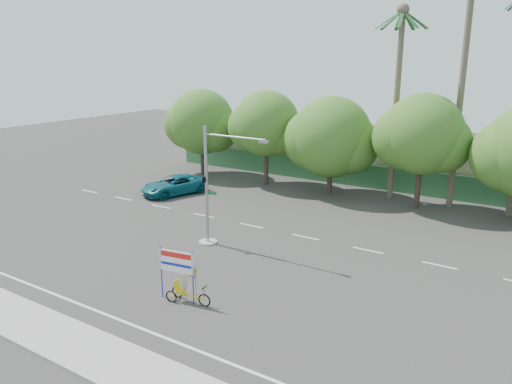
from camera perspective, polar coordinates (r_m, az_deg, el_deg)
The scene contains 14 objects.
ground at distance 25.82m, azimuth -6.61°, elevation -9.54°, with size 120.00×120.00×0.00m, color #33302D.
sidewalk_near at distance 21.24m, azimuth -19.98°, elevation -16.08°, with size 50.00×2.40×0.12m, color gray.
fence at distance 43.39m, azimuth 11.52°, elevation 1.91°, with size 38.00×0.08×2.00m, color #336B3D.
building_left at distance 51.39m, azimuth 2.99°, elevation 5.39°, with size 12.00×8.00×4.00m, color beige.
building_right at distance 45.47m, azimuth 23.11°, elevation 2.63°, with size 14.00×8.00×3.60m, color beige.
tree_far_left at distance 46.68m, azimuth -6.27°, elevation 7.75°, with size 7.14×6.00×7.96m.
tree_left at distance 42.63m, azimuth 1.14°, elevation 7.53°, with size 6.66×5.60×8.07m.
tree_center at distance 39.95m, azimuth 8.53°, elevation 5.99°, with size 7.62×6.40×7.85m.
tree_right at distance 37.56m, azimuth 18.40°, elevation 5.99°, with size 6.90×5.80×8.36m.
palm_tall at distance 38.17m, azimuth 22.71°, elevation 13.64°, with size 3.73×3.79×17.45m.
palm_short at distance 39.30m, azimuth 15.90°, elevation 11.89°, with size 3.73×3.79×14.45m.
traffic_signal at distance 29.02m, azimuth -5.20°, elevation -0.53°, with size 4.72×1.10×7.00m.
trike_billboard at distance 23.06m, azimuth -8.48°, elevation -9.99°, with size 2.55×0.79×2.53m.
pickup_truck at distance 40.72m, azimuth -9.34°, elevation 0.79°, with size 2.50×5.41×1.50m, color #0F5B6A.
Camera 1 is at (15.02, -18.02, 10.78)m, focal length 35.00 mm.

